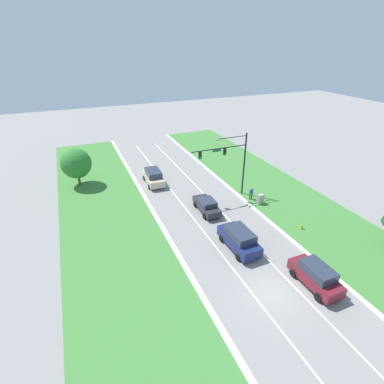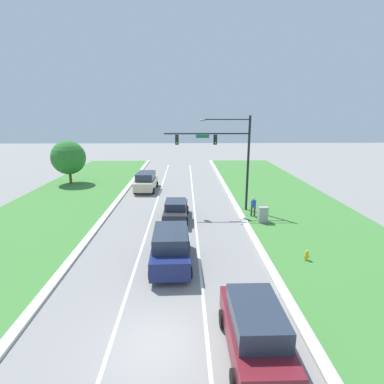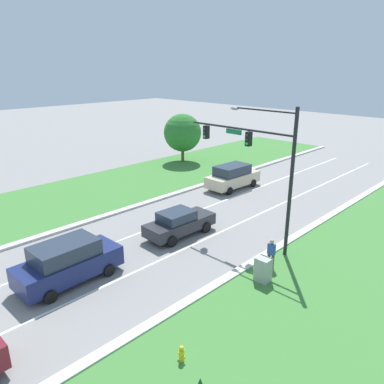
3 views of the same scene
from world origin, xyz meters
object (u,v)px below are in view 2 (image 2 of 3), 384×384
at_px(utility_cabinet, 263,215).
at_px(oak_near_left_tree, 68,158).
at_px(burgundy_suv, 255,329).
at_px(traffic_signal_mast, 225,149).
at_px(navy_suv, 171,247).
at_px(fire_hydrant, 306,256).
at_px(pedestrian, 253,206).
at_px(charcoal_sedan, 176,210).
at_px(champagne_suv, 146,181).

distance_m(utility_cabinet, oak_near_left_tree, 24.61).
bearing_deg(burgundy_suv, traffic_signal_mast, 86.17).
relative_size(traffic_signal_mast, oak_near_left_tree, 1.56).
distance_m(burgundy_suv, utility_cabinet, 13.74).
height_order(burgundy_suv, navy_suv, navy_suv).
relative_size(utility_cabinet, fire_hydrant, 1.88).
distance_m(utility_cabinet, pedestrian, 1.47).
bearing_deg(oak_near_left_tree, traffic_signal_mast, -32.03).
height_order(navy_suv, fire_hydrant, navy_suv).
bearing_deg(traffic_signal_mast, oak_near_left_tree, 147.97).
xyz_separation_m(charcoal_sedan, pedestrian, (6.36, 0.50, 0.10)).
bearing_deg(fire_hydrant, utility_cabinet, 98.30).
xyz_separation_m(charcoal_sedan, fire_hydrant, (7.74, -7.28, -0.49)).
xyz_separation_m(burgundy_suv, fire_hydrant, (4.59, 6.84, -0.70)).
bearing_deg(fire_hydrant, traffic_signal_mast, 110.62).
relative_size(charcoal_sedan, fire_hydrant, 6.74).
relative_size(pedestrian, oak_near_left_tree, 0.32).
bearing_deg(utility_cabinet, champagne_suv, 134.29).
relative_size(traffic_signal_mast, champagne_suv, 1.59).
xyz_separation_m(utility_cabinet, oak_near_left_tree, (-20.04, 14.04, 2.58)).
relative_size(charcoal_sedan, pedestrian, 2.79).
xyz_separation_m(champagne_suv, navy_suv, (3.55, -17.23, 0.02)).
bearing_deg(charcoal_sedan, pedestrian, 6.24).
xyz_separation_m(burgundy_suv, champagne_suv, (-6.76, 23.92, -0.00)).
bearing_deg(navy_suv, burgundy_suv, -65.72).
distance_m(burgundy_suv, champagne_suv, 24.86).
xyz_separation_m(burgundy_suv, oak_near_left_tree, (-16.38, 27.28, 2.20)).
relative_size(champagne_suv, oak_near_left_tree, 0.98).
xyz_separation_m(charcoal_sedan, oak_near_left_tree, (-13.24, 13.17, 2.40)).
height_order(burgundy_suv, oak_near_left_tree, oak_near_left_tree).
bearing_deg(traffic_signal_mast, navy_suv, -113.39).
bearing_deg(utility_cabinet, oak_near_left_tree, 145.00).
relative_size(traffic_signal_mast, fire_hydrant, 11.69).
bearing_deg(burgundy_suv, fire_hydrant, 55.72).
xyz_separation_m(utility_cabinet, fire_hydrant, (0.93, -6.41, -0.32)).
xyz_separation_m(charcoal_sedan, navy_suv, (-0.06, -7.42, 0.22)).
distance_m(champagne_suv, utility_cabinet, 14.93).
bearing_deg(pedestrian, charcoal_sedan, 5.48).
xyz_separation_m(burgundy_suv, navy_suv, (-3.21, 6.69, 0.01)).
relative_size(utility_cabinet, pedestrian, 0.78).
height_order(burgundy_suv, fire_hydrant, burgundy_suv).
relative_size(traffic_signal_mast, navy_suv, 1.60).
relative_size(burgundy_suv, champagne_suv, 0.90).
height_order(champagne_suv, navy_suv, navy_suv).
xyz_separation_m(traffic_signal_mast, utility_cabinet, (2.67, -3.17, -4.75)).
distance_m(traffic_signal_mast, pedestrian, 5.30).
xyz_separation_m(navy_suv, utility_cabinet, (6.87, 6.55, -0.39)).
height_order(champagne_suv, pedestrian, champagne_suv).
bearing_deg(pedestrian, navy_suv, 51.94).
height_order(burgundy_suv, pedestrian, burgundy_suv).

